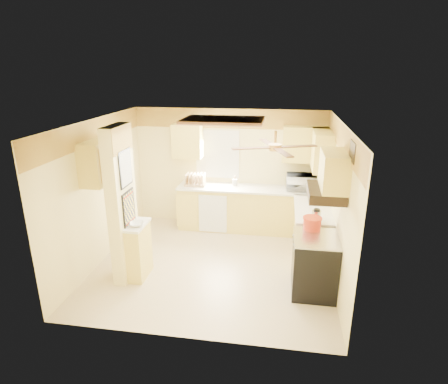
% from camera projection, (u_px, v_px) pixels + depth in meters
% --- Properties ---
extents(floor, '(4.00, 4.00, 0.00)m').
position_uv_depth(floor, '(213.00, 264.00, 6.59)').
color(floor, '#C6AF89').
rests_on(floor, ground).
extents(ceiling, '(4.00, 4.00, 0.00)m').
position_uv_depth(ceiling, '(212.00, 122.00, 5.79)').
color(ceiling, white).
rests_on(ceiling, wall_back).
extents(wall_back, '(4.00, 0.00, 4.00)m').
position_uv_depth(wall_back, '(229.00, 168.00, 7.97)').
color(wall_back, '#FCE999').
rests_on(wall_back, floor).
extents(wall_front, '(4.00, 0.00, 4.00)m').
position_uv_depth(wall_front, '(183.00, 251.00, 4.42)').
color(wall_front, '#FCE999').
rests_on(wall_front, floor).
extents(wall_left, '(0.00, 3.80, 3.80)m').
position_uv_depth(wall_left, '(100.00, 192.00, 6.49)').
color(wall_left, '#FCE999').
rests_on(wall_left, floor).
extents(wall_right, '(0.00, 3.80, 3.80)m').
position_uv_depth(wall_right, '(337.00, 205.00, 5.89)').
color(wall_right, '#FCE999').
rests_on(wall_right, floor).
extents(wallpaper_border, '(4.00, 0.02, 0.40)m').
position_uv_depth(wallpaper_border, '(229.00, 119.00, 7.61)').
color(wallpaper_border, yellow).
rests_on(wallpaper_border, wall_back).
extents(partition_column, '(0.20, 0.70, 2.50)m').
position_uv_depth(partition_column, '(122.00, 205.00, 5.88)').
color(partition_column, '#FCE999').
rests_on(partition_column, floor).
extents(partition_ledge, '(0.25, 0.55, 0.90)m').
position_uv_depth(partition_ledge, '(139.00, 251.00, 6.10)').
color(partition_ledge, '#FFE665').
rests_on(partition_ledge, floor).
extents(ledge_top, '(0.28, 0.58, 0.04)m').
position_uv_depth(ledge_top, '(137.00, 225.00, 5.95)').
color(ledge_top, white).
rests_on(ledge_top, partition_ledge).
extents(lower_cabinets_back, '(3.00, 0.60, 0.90)m').
position_uv_depth(lower_cabinets_back, '(250.00, 210.00, 7.87)').
color(lower_cabinets_back, '#FFE665').
rests_on(lower_cabinets_back, floor).
extents(lower_cabinets_right, '(0.60, 1.40, 0.90)m').
position_uv_depth(lower_cabinets_right, '(312.00, 233.00, 6.76)').
color(lower_cabinets_right, '#FFE665').
rests_on(lower_cabinets_right, floor).
extents(countertop_back, '(3.04, 0.64, 0.04)m').
position_uv_depth(countertop_back, '(251.00, 189.00, 7.71)').
color(countertop_back, white).
rests_on(countertop_back, lower_cabinets_back).
extents(countertop_right, '(0.64, 1.44, 0.04)m').
position_uv_depth(countertop_right, '(313.00, 209.00, 6.61)').
color(countertop_right, white).
rests_on(countertop_right, lower_cabinets_right).
extents(dishwasher_panel, '(0.58, 0.02, 0.80)m').
position_uv_depth(dishwasher_panel, '(213.00, 214.00, 7.70)').
color(dishwasher_panel, white).
rests_on(dishwasher_panel, lower_cabinets_back).
extents(window, '(0.92, 0.02, 1.02)m').
position_uv_depth(window, '(217.00, 154.00, 7.90)').
color(window, white).
rests_on(window, wall_back).
extents(upper_cab_back_left, '(0.60, 0.35, 0.70)m').
position_uv_depth(upper_cab_back_left, '(188.00, 141.00, 7.74)').
color(upper_cab_back_left, '#FFE665').
rests_on(upper_cab_back_left, wall_back).
extents(upper_cab_back_right, '(0.90, 0.35, 0.70)m').
position_uv_depth(upper_cab_back_right, '(306.00, 144.00, 7.38)').
color(upper_cab_back_right, '#FFE665').
rests_on(upper_cab_back_right, wall_back).
extents(upper_cab_right, '(0.35, 1.00, 0.70)m').
position_uv_depth(upper_cab_right, '(322.00, 150.00, 6.90)').
color(upper_cab_right, '#FFE665').
rests_on(upper_cab_right, wall_right).
extents(upper_cab_left_wall, '(0.35, 0.75, 0.70)m').
position_uv_depth(upper_cab_left_wall, '(99.00, 162.00, 6.04)').
color(upper_cab_left_wall, '#FFE665').
rests_on(upper_cab_left_wall, wall_left).
extents(upper_cab_over_stove, '(0.35, 0.76, 0.52)m').
position_uv_depth(upper_cab_over_stove, '(334.00, 170.00, 5.18)').
color(upper_cab_over_stove, '#FFE665').
rests_on(upper_cab_over_stove, wall_right).
extents(stove, '(0.68, 0.77, 0.92)m').
position_uv_depth(stove, '(314.00, 264.00, 5.68)').
color(stove, black).
rests_on(stove, floor).
extents(range_hood, '(0.50, 0.76, 0.14)m').
position_uv_depth(range_hood, '(326.00, 193.00, 5.30)').
color(range_hood, black).
rests_on(range_hood, upper_cab_over_stove).
extents(poster_menu, '(0.02, 0.42, 0.57)m').
position_uv_depth(poster_menu, '(125.00, 168.00, 5.67)').
color(poster_menu, black).
rests_on(poster_menu, partition_column).
extents(poster_nashville, '(0.02, 0.42, 0.57)m').
position_uv_depth(poster_nashville, '(129.00, 208.00, 5.88)').
color(poster_nashville, black).
rests_on(poster_nashville, partition_column).
extents(ceiling_light_panel, '(1.35, 0.95, 0.06)m').
position_uv_depth(ceiling_light_panel, '(223.00, 120.00, 6.26)').
color(ceiling_light_panel, brown).
rests_on(ceiling_light_panel, ceiling).
extents(ceiling_fan, '(1.15, 1.15, 0.26)m').
position_uv_depth(ceiling_fan, '(275.00, 147.00, 5.06)').
color(ceiling_fan, gold).
rests_on(ceiling_fan, ceiling).
extents(vent_grate, '(0.02, 0.40, 0.25)m').
position_uv_depth(vent_grate, '(353.00, 151.00, 4.72)').
color(vent_grate, black).
rests_on(vent_grate, wall_right).
extents(microwave, '(0.59, 0.42, 0.32)m').
position_uv_depth(microwave, '(301.00, 182.00, 7.52)').
color(microwave, white).
rests_on(microwave, countertop_back).
extents(bowl, '(0.29, 0.29, 0.06)m').
position_uv_depth(bowl, '(137.00, 224.00, 5.86)').
color(bowl, white).
rests_on(bowl, ledge_top).
extents(dutch_oven, '(0.29, 0.29, 0.20)m').
position_uv_depth(dutch_oven, '(312.00, 223.00, 5.79)').
color(dutch_oven, red).
rests_on(dutch_oven, stove).
extents(kettle, '(0.15, 0.15, 0.22)m').
position_uv_depth(kettle, '(316.00, 216.00, 5.99)').
color(kettle, silver).
rests_on(kettle, countertop_right).
extents(dish_rack, '(0.45, 0.34, 0.24)m').
position_uv_depth(dish_rack, '(195.00, 181.00, 7.85)').
color(dish_rack, tan).
rests_on(dish_rack, countertop_back).
extents(utensil_crock, '(0.10, 0.10, 0.20)m').
position_uv_depth(utensil_crock, '(235.00, 182.00, 7.85)').
color(utensil_crock, white).
rests_on(utensil_crock, countertop_back).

